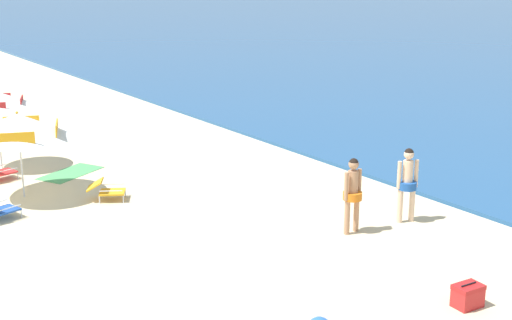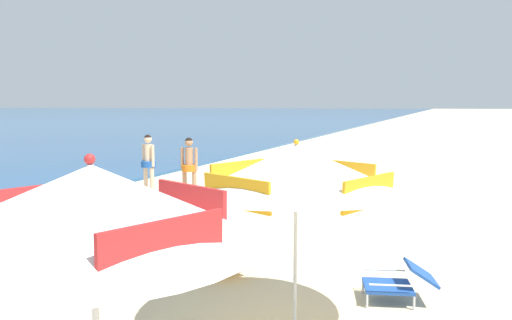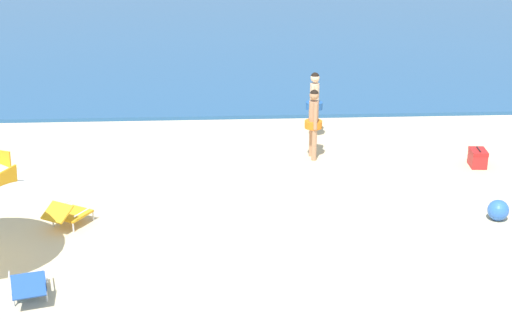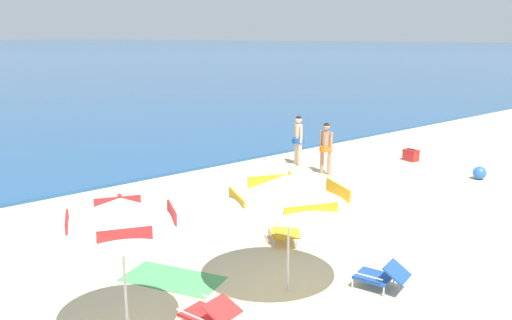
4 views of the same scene
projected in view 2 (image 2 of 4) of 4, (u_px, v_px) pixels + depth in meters
ground_plane at (429, 233)px, 9.57m from camera, size 800.00×800.00×0.00m
beach_umbrella_striped_main at (296, 171)px, 5.19m from camera, size 3.40×3.39×2.21m
beach_umbrella_striped_second at (91, 204)px, 2.65m from camera, size 2.70×2.70×2.26m
lounge_chair_under_umbrella at (399, 281)px, 6.19m from camera, size 0.75×1.00×0.53m
lounge_chair_facing_sea at (222, 256)px, 7.24m from camera, size 0.91×1.03×0.52m
person_standing_near_shore at (148, 160)px, 13.79m from camera, size 0.42×0.48×1.70m
person_standing_beside at (189, 163)px, 13.07m from camera, size 0.41×0.49×1.66m
cooler_box at (263, 174)px, 16.31m from camera, size 0.39×0.52×0.43m
beach_ball at (342, 182)px, 14.76m from camera, size 0.41×0.41×0.41m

